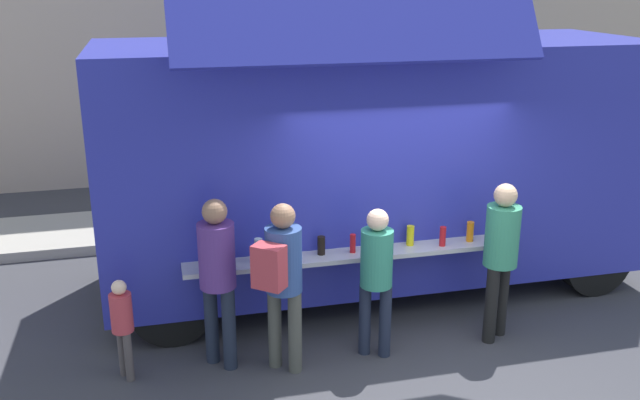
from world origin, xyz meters
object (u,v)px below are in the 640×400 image
customer_front_ordering (376,270)px  customer_extra_browsing (501,248)px  trash_bin (575,176)px  food_truck_main (375,157)px  customer_mid_with_backpack (282,272)px  customer_rear_waiting (217,269)px  child_near_queue (122,320)px

customer_front_ordering → customer_extra_browsing: size_ratio=0.91×
customer_front_ordering → trash_bin: bearing=-23.6°
food_truck_main → customer_extra_browsing: bearing=-63.8°
customer_mid_with_backpack → customer_extra_browsing: (2.38, 0.07, -0.02)m
customer_rear_waiting → child_near_queue: bearing=138.2°
food_truck_main → customer_rear_waiting: (-2.14, -1.53, -0.61)m
customer_front_ordering → customer_mid_with_backpack: 1.00m
child_near_queue → customer_mid_with_backpack: bearing=-36.4°
customer_front_ordering → child_near_queue: customer_front_ordering is taller
trash_bin → customer_rear_waiting: 7.69m
customer_extra_browsing → child_near_queue: bearing=53.9°
food_truck_main → trash_bin: (4.49, 2.32, -1.21)m
customer_front_ordering → customer_mid_with_backpack: size_ratio=0.92×
customer_extra_browsing → trash_bin: bearing=-75.5°
food_truck_main → customer_mid_with_backpack: (-1.55, -1.79, -0.60)m
trash_bin → customer_front_ordering: (-5.06, -4.05, 0.50)m
customer_mid_with_backpack → customer_extra_browsing: customer_extra_browsing is taller
customer_extra_browsing → child_near_queue: 3.93m
food_truck_main → customer_mid_with_backpack: food_truck_main is taller
trash_bin → customer_mid_with_backpack: (-6.04, -4.11, 0.61)m
trash_bin → customer_front_ordering: 6.50m
food_truck_main → child_near_queue: (-3.08, -1.53, -1.05)m
customer_mid_with_backpack → child_near_queue: (-1.53, 0.26, -0.45)m
customer_rear_waiting → child_near_queue: customer_rear_waiting is taller
food_truck_main → customer_extra_browsing: 2.01m
food_truck_main → customer_mid_with_backpack: bearing=-130.2°
customer_mid_with_backpack → customer_rear_waiting: bearing=106.9°
food_truck_main → customer_front_ordering: bearing=-107.4°
customer_mid_with_backpack → customer_rear_waiting: customer_rear_waiting is taller
customer_rear_waiting → child_near_queue: size_ratio=1.70×
food_truck_main → customer_extra_browsing: size_ratio=3.72×
trash_bin → customer_extra_browsing: customer_extra_browsing is taller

